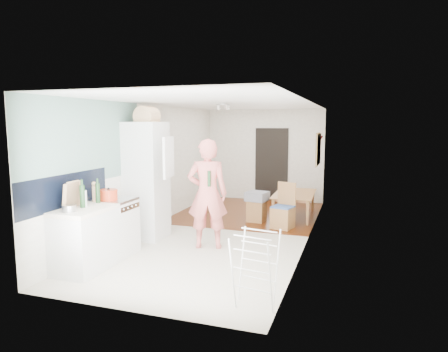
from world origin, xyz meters
The scene contains 32 objects.
room_shell centered at (0.00, 0.00, 1.25)m, with size 3.20×7.00×2.50m, color beige, non-canonical shape.
floor centered at (0.00, 0.00, 0.00)m, with size 3.20×7.00×0.01m, color #B9B49C.
wood_floor_overlay centered at (0.00, 1.85, 0.01)m, with size 3.20×3.30×0.01m, color #592008.
sage_wall_panel centered at (-1.59, -2.00, 1.85)m, with size 0.02×3.00×1.30m, color gray.
tile_splashback centered at (-1.59, -2.55, 1.15)m, with size 0.02×1.90×0.50m, color black.
doorway_recess centered at (0.20, 3.48, 1.00)m, with size 0.90×0.04×2.00m, color black.
base_cabinet centered at (-1.30, -2.55, 0.43)m, with size 0.60×0.90×0.86m, color silver.
worktop centered at (-1.30, -2.55, 0.89)m, with size 0.62×0.92×0.06m, color silver.
range_cooker centered at (-1.30, -1.80, 0.44)m, with size 0.60×0.60×0.88m, color silver.
cooker_top centered at (-1.30, -1.80, 0.90)m, with size 0.60×0.60×0.04m, color #B2B2B5.
fridge_housing centered at (-1.27, -0.78, 1.07)m, with size 0.66×0.66×2.15m, color silver.
fridge_door centered at (-0.66, -1.08, 1.55)m, with size 0.56×0.04×0.70m, color silver.
fridge_interior centered at (-0.96, -0.78, 1.55)m, with size 0.02×0.52×0.66m, color white.
pinboard centered at (1.58, 1.90, 1.55)m, with size 0.03×0.90×0.70m, color tan.
pinboard_frame centered at (1.57, 1.90, 1.55)m, with size 0.01×0.94×0.74m, color #975E39.
wall_sconce centered at (1.54, 2.55, 1.75)m, with size 0.18×0.18×0.16m, color maroon.
person centered at (0.01, -0.99, 1.11)m, with size 0.81×0.53×2.21m, color #D86862.
dining_table centered at (1.13, 1.72, 0.24)m, with size 1.34×0.75×0.47m, color #975E39.
dining_chair centered at (1.02, 0.64, 0.47)m, with size 0.39×0.39×0.93m, color #975E39, non-canonical shape.
stool centered at (0.39, 1.03, 0.23)m, with size 0.36×0.36×0.47m, color #975E39, non-canonical shape.
grey_drape centered at (0.39, 1.04, 0.56)m, with size 0.43×0.43×0.19m, color gray.
drying_rack centered at (1.33, -2.91, 0.45)m, with size 0.46×0.41×0.89m, color silver, non-canonical shape.
bread_bin centered at (-1.21, -0.80, 2.25)m, with size 0.39×0.37×0.20m, color #D5B47C, non-canonical shape.
red_casserole centered at (-1.31, -1.91, 1.00)m, with size 0.28×0.28×0.17m, color red.
steel_pan centered at (-1.32, -2.82, 0.97)m, with size 0.19×0.19×0.09m, color #B2B2B5.
held_bottle centered at (0.09, -1.11, 1.22)m, with size 0.06×0.06×0.26m, color #1A3D1D.
bottle_a centered at (-1.33, -2.52, 1.08)m, with size 0.08×0.08×0.33m, color #1A3D1D.
bottle_b centered at (-1.33, -2.16, 1.07)m, with size 0.07×0.07×0.30m, color #1A3D1D.
bottle_c centered at (-1.34, -2.49, 1.04)m, with size 0.10×0.10×0.24m, color silver.
pepper_mill_front centered at (-1.44, -2.10, 1.04)m, with size 0.07×0.07×0.24m, color #D5B47C.
pepper_mill_back centered at (-1.45, -2.02, 1.02)m, with size 0.06×0.06×0.21m, color #D5B47C.
chopping_boards centered at (-1.42, -2.63, 1.12)m, with size 0.04×0.29×0.40m, color #D5B47C, non-canonical shape.
Camera 1 is at (2.38, -7.24, 2.12)m, focal length 32.00 mm.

